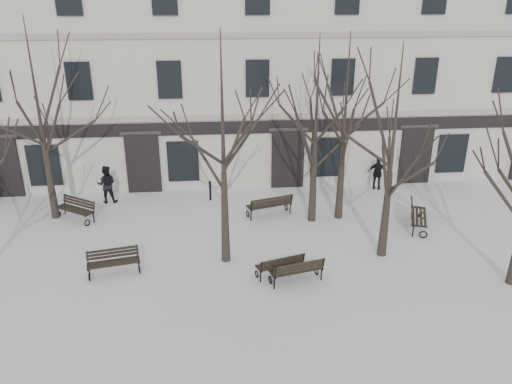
{
  "coord_description": "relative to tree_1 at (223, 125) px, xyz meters",
  "views": [
    {
      "loc": [
        -0.22,
        -15.16,
        9.08
      ],
      "look_at": [
        1.47,
        3.0,
        1.76
      ],
      "focal_mm": 35.0,
      "sensor_mm": 36.0,
      "label": 1
    }
  ],
  "objects": [
    {
      "name": "bench_0",
      "position": [
        -3.89,
        -0.56,
        -4.56
      ],
      "size": [
        1.84,
        0.97,
        0.88
      ],
      "rotation": [
        0.0,
        0.0,
        0.2
      ],
      "color": "black",
      "rests_on": "ground"
    },
    {
      "name": "tree_6",
      "position": [
        5.0,
        3.28,
        -0.2
      ],
      "size": [
        5.43,
        5.43,
        7.76
      ],
      "color": "black",
      "rests_on": "ground"
    },
    {
      "name": "tree_5",
      "position": [
        3.78,
        3.09,
        -0.22
      ],
      "size": [
        5.4,
        5.4,
        7.71
      ],
      "color": "black",
      "rests_on": "ground"
    },
    {
      "name": "bench_4",
      "position": [
        2.04,
        3.68,
        -4.51
      ],
      "size": [
        2.06,
        1.25,
        0.99
      ],
      "rotation": [
        0.0,
        0.0,
        3.44
      ],
      "color": "black",
      "rests_on": "ground"
    },
    {
      "name": "bench_5",
      "position": [
        7.95,
        2.01,
        -4.5
      ],
      "size": [
        1.39,
        2.1,
        1.01
      ],
      "rotation": [
        0.0,
        0.0,
        1.2
      ],
      "color": "black",
      "rests_on": "ground"
    },
    {
      "name": "bollard_b",
      "position": [
        4.49,
        6.24,
        -4.51
      ],
      "size": [
        0.13,
        0.13,
        1.0
      ],
      "color": "black",
      "rests_on": "ground"
    },
    {
      "name": "pedestrian_b",
      "position": [
        -5.25,
        5.94,
        -5.04
      ],
      "size": [
        0.87,
        0.68,
        1.77
      ],
      "primitive_type": "imported",
      "rotation": [
        0.0,
        0.0,
        3.15
      ],
      "color": "black",
      "rests_on": "ground"
    },
    {
      "name": "bench_1",
      "position": [
        1.82,
        -1.27,
        -4.59
      ],
      "size": [
        1.73,
        1.05,
        0.83
      ],
      "rotation": [
        0.0,
        0.0,
        3.44
      ],
      "color": "black",
      "rests_on": "ground"
    },
    {
      "name": "bench_3",
      "position": [
        -6.25,
        4.12,
        -4.54
      ],
      "size": [
        1.88,
        1.58,
        0.93
      ],
      "rotation": [
        0.0,
        0.0,
        -0.6
      ],
      "color": "black",
      "rests_on": "ground"
    },
    {
      "name": "bench_2",
      "position": [
        2.3,
        -1.75,
        -4.55
      ],
      "size": [
        1.89,
        1.06,
        0.91
      ],
      "rotation": [
        0.0,
        0.0,
        3.39
      ],
      "color": "black",
      "rests_on": "ground"
    },
    {
      "name": "tree_2",
      "position": [
        5.78,
        -0.12,
        -0.25
      ],
      "size": [
        5.37,
        5.37,
        7.67
      ],
      "color": "black",
      "rests_on": "ground"
    },
    {
      "name": "tree_1",
      "position": [
        0.0,
        0.0,
        0.0
      ],
      "size": [
        5.65,
        5.65,
        8.07
      ],
      "color": "black",
      "rests_on": "ground"
    },
    {
      "name": "tree_4",
      "position": [
        -7.22,
        4.41,
        0.17
      ],
      "size": [
        5.84,
        5.84,
        8.34
      ],
      "color": "black",
      "rests_on": "ground"
    },
    {
      "name": "ground",
      "position": [
        -0.17,
        -0.82,
        -5.04
      ],
      "size": [
        100.0,
        100.0,
        0.0
      ],
      "primitive_type": "plane",
      "color": "silver",
      "rests_on": "ground"
    },
    {
      "name": "building",
      "position": [
        -0.17,
        12.14,
        0.47
      ],
      "size": [
        40.4,
        10.2,
        11.4
      ],
      "color": "#B6B0A8",
      "rests_on": "ground"
    },
    {
      "name": "bollard_a",
      "position": [
        -0.52,
        5.73,
        -4.53
      ],
      "size": [
        0.12,
        0.12,
        0.96
      ],
      "color": "black",
      "rests_on": "ground"
    },
    {
      "name": "pedestrian_c",
      "position": [
        7.7,
        6.36,
        -5.04
      ],
      "size": [
        1.06,
        0.8,
        1.67
      ],
      "primitive_type": "imported",
      "rotation": [
        0.0,
        0.0,
        2.68
      ],
      "color": "black",
      "rests_on": "ground"
    }
  ]
}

